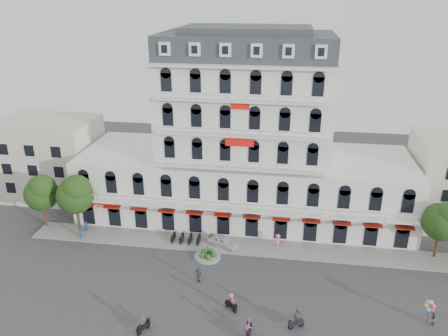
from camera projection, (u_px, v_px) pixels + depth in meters
The scene contains 19 objects.
ground at pixel (225, 291), 46.72m from camera, with size 120.00×120.00×0.00m, color #38383A.
sidewalk at pixel (236, 245), 54.93m from camera, with size 53.00×4.00×0.16m, color gray.
main_building at pixel (244, 148), 59.41m from camera, with size 45.00×15.00×25.80m.
flank_building_west at pixel (51, 158), 66.86m from camera, with size 14.00×10.00×12.00m, color beige.
traffic_island at pixel (208, 255), 52.53m from camera, with size 3.20×3.20×1.60m.
parked_scooter_row at pixel (186, 243), 55.65m from camera, with size 4.40×1.80×1.10m, color black, non-canonical shape.
tree_west_outer at pixel (41, 191), 57.38m from camera, with size 4.50×4.48×7.76m.
tree_west_inner at pixel (75, 193), 56.11m from camera, with size 4.76×4.76×8.25m.
tree_east_inner at pixel (443, 220), 50.58m from camera, with size 4.40×4.37×7.57m.
parked_car at pixel (223, 241), 54.64m from camera, with size 1.70×4.24×1.44m, color silver.
rider_west at pixel (143, 323), 40.83m from camera, with size 1.04×1.54×2.21m.
rider_southwest at pixel (249, 327), 40.19m from camera, with size 0.72×1.70×2.13m.
rider_northeast at pixel (297, 318), 41.23m from camera, with size 1.57×1.00×2.28m.
rider_center at pixel (231, 301), 43.62m from camera, with size 1.37×1.24×2.00m.
pedestrian_left at pixel (82, 233), 56.24m from camera, with size 0.79×0.52×1.62m, color navy.
pedestrian_mid at pixel (199, 274), 47.86m from camera, with size 1.14×0.47×1.95m, color #53535A.
pedestrian_right at pixel (278, 241), 54.35m from camera, with size 1.20×0.69×1.86m, color pink.
pedestrian_far at pixel (87, 227), 57.86m from camera, with size 0.56×0.37×1.54m, color navy.
balloon_vendor at pixel (431, 313), 41.63m from camera, with size 1.35×1.25×2.45m.
Camera 1 is at (5.54, -37.82, 29.95)m, focal length 35.00 mm.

